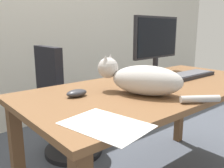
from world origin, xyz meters
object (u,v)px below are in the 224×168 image
(office_chair, at_px, (67,110))
(cat, at_px, (142,79))
(computer_mouse, at_px, (77,93))
(monitor, at_px, (156,43))
(keyboard, at_px, (188,75))

(office_chair, relative_size, cat, 1.61)
(cat, distance_m, computer_mouse, 0.34)
(office_chair, height_order, monitor, monitor)
(keyboard, bearing_deg, monitor, 103.05)
(keyboard, xyz_separation_m, computer_mouse, (-0.86, 0.07, 0.00))
(keyboard, distance_m, computer_mouse, 0.86)
(keyboard, bearing_deg, cat, -169.73)
(monitor, xyz_separation_m, computer_mouse, (-0.80, -0.17, -0.21))
(cat, bearing_deg, keyboard, 10.27)
(cat, relative_size, computer_mouse, 5.10)
(keyboard, bearing_deg, computer_mouse, 175.06)
(office_chair, relative_size, monitor, 1.88)
(monitor, bearing_deg, computer_mouse, -167.83)
(monitor, xyz_separation_m, cat, (-0.52, -0.35, -0.15))
(monitor, distance_m, cat, 0.65)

